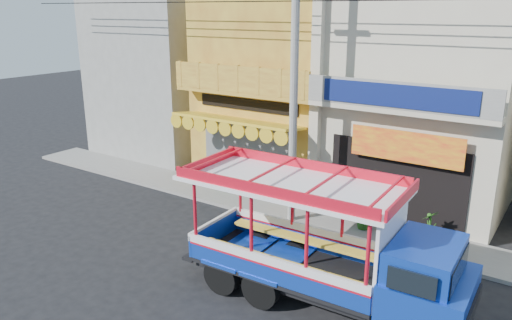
{
  "coord_description": "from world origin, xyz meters",
  "views": [
    {
      "loc": [
        6.92,
        -10.5,
        7.07
      ],
      "look_at": [
        -1.92,
        2.5,
        2.3
      ],
      "focal_mm": 35.0,
      "sensor_mm": 36.0,
      "label": 1
    }
  ],
  "objects_px": {
    "songthaew_truck": "(341,250)",
    "potted_plant_c": "(430,226)",
    "potted_plant_a": "(365,216)",
    "green_sign": "(227,181)",
    "utility_pole": "(298,76)"
  },
  "relations": [
    {
      "from": "green_sign",
      "to": "potted_plant_a",
      "type": "bearing_deg",
      "value": -2.84
    },
    {
      "from": "green_sign",
      "to": "potted_plant_a",
      "type": "height_order",
      "value": "green_sign"
    },
    {
      "from": "green_sign",
      "to": "utility_pole",
      "type": "bearing_deg",
      "value": -15.14
    },
    {
      "from": "songthaew_truck",
      "to": "potted_plant_c",
      "type": "bearing_deg",
      "value": 80.35
    },
    {
      "from": "songthaew_truck",
      "to": "green_sign",
      "type": "distance_m",
      "value": 8.7
    },
    {
      "from": "potted_plant_a",
      "to": "potted_plant_c",
      "type": "distance_m",
      "value": 2.04
    },
    {
      "from": "green_sign",
      "to": "potted_plant_a",
      "type": "relative_size",
      "value": 1.09
    },
    {
      "from": "utility_pole",
      "to": "potted_plant_c",
      "type": "distance_m",
      "value": 6.21
    },
    {
      "from": "utility_pole",
      "to": "potted_plant_c",
      "type": "xyz_separation_m",
      "value": [
        4.26,
        0.97,
        -4.41
      ]
    },
    {
      "from": "songthaew_truck",
      "to": "green_sign",
      "type": "relative_size",
      "value": 7.57
    },
    {
      "from": "utility_pole",
      "to": "songthaew_truck",
      "type": "bearing_deg",
      "value": -48.1
    },
    {
      "from": "utility_pole",
      "to": "songthaew_truck",
      "type": "xyz_separation_m",
      "value": [
        3.45,
        -3.84,
        -3.44
      ]
    },
    {
      "from": "songthaew_truck",
      "to": "potted_plant_a",
      "type": "height_order",
      "value": "songthaew_truck"
    },
    {
      "from": "utility_pole",
      "to": "songthaew_truck",
      "type": "height_order",
      "value": "utility_pole"
    },
    {
      "from": "green_sign",
      "to": "potted_plant_c",
      "type": "relative_size",
      "value": 0.94
    }
  ]
}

